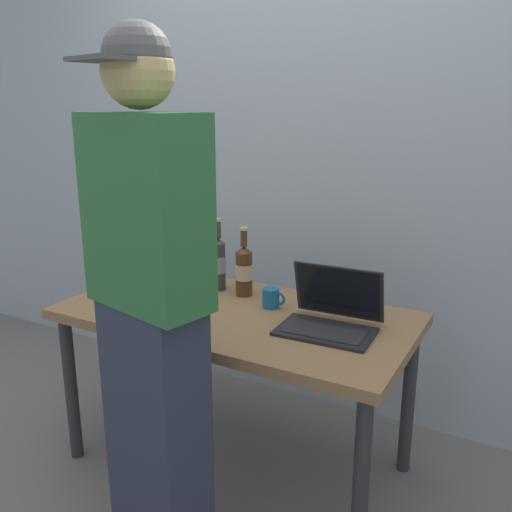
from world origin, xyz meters
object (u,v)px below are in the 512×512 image
object	(u,v)px
beer_bottle_amber	(219,263)
coffee_mug	(272,298)
laptop	(331,315)
beer_bottle_dark	(244,270)
person_figure	(151,314)

from	to	relation	value
beer_bottle_amber	coffee_mug	world-z (taller)	beer_bottle_amber
laptop	beer_bottle_dark	distance (m)	0.51
beer_bottle_amber	coffee_mug	xyz separation A→B (m)	(0.32, -0.09, -0.09)
beer_bottle_dark	person_figure	distance (m)	0.79
beer_bottle_amber	coffee_mug	size ratio (longest dim) A/B	3.23
beer_bottle_dark	coffee_mug	bearing A→B (deg)	-24.07
beer_bottle_amber	coffee_mug	distance (m)	0.34
coffee_mug	beer_bottle_amber	bearing A→B (deg)	163.93
beer_bottle_amber	beer_bottle_dark	distance (m)	0.14
laptop	person_figure	size ratio (longest dim) A/B	0.21
beer_bottle_amber	person_figure	size ratio (longest dim) A/B	0.19
beer_bottle_amber	coffee_mug	bearing A→B (deg)	-16.07
beer_bottle_amber	beer_bottle_dark	bearing A→B (deg)	-4.92
beer_bottle_amber	beer_bottle_dark	world-z (taller)	beer_bottle_amber
laptop	coffee_mug	xyz separation A→B (m)	(-0.30, 0.09, -0.01)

